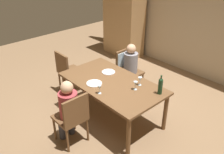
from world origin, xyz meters
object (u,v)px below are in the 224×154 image
at_px(dining_table, 112,86).
at_px(wine_bottle_tall_green, 160,86).
at_px(person_woman_host, 68,107).
at_px(wine_glass_near_left, 99,88).
at_px(wine_glass_centre, 135,84).
at_px(chair_far_left, 126,65).
at_px(dinner_plate_guest_left, 94,83).
at_px(wine_glass_near_right, 140,80).
at_px(chair_left_end, 67,70).
at_px(chair_near, 73,116).
at_px(dinner_plate_host, 108,72).
at_px(person_man_bearded, 131,65).
at_px(armoire_cabinet, 124,16).

bearing_deg(dining_table, wine_bottle_tall_green, 22.13).
bearing_deg(dining_table, person_woman_host, -91.64).
height_order(wine_glass_near_left, wine_glass_centre, same).
relative_size(chair_far_left, dinner_plate_guest_left, 3.48).
bearing_deg(wine_glass_centre, dining_table, -164.54).
bearing_deg(chair_far_left, wine_bottle_tall_green, 66.37).
relative_size(wine_glass_centre, wine_glass_near_right, 1.00).
xyz_separation_m(wine_glass_near_left, dinner_plate_guest_left, (-0.30, 0.13, -0.10)).
bearing_deg(chair_left_end, chair_near, -30.18).
distance_m(chair_left_end, dinner_plate_host, 1.05).
relative_size(dining_table, wine_bottle_tall_green, 5.57).
distance_m(chair_near, chair_far_left, 1.89).
xyz_separation_m(chair_far_left, person_woman_host, (0.51, -1.79, 0.05)).
relative_size(dining_table, dinner_plate_guest_left, 6.94).
bearing_deg(person_man_bearded, chair_near, 14.89).
xyz_separation_m(chair_far_left, chair_left_end, (-0.76, -0.98, -0.06)).
relative_size(chair_left_end, wine_glass_near_right, 6.17).
relative_size(person_woman_host, wine_bottle_tall_green, 3.35).
height_order(wine_bottle_tall_green, dinner_plate_guest_left, wine_bottle_tall_green).
relative_size(dining_table, chair_far_left, 2.00).
bearing_deg(wine_glass_centre, person_man_bearded, 136.76).
relative_size(chair_near, wine_glass_near_left, 6.17).
bearing_deg(wine_glass_near_left, person_woman_host, -107.38).
bearing_deg(chair_left_end, wine_glass_near_right, 12.31).
relative_size(chair_left_end, person_man_bearded, 0.84).
xyz_separation_m(wine_bottle_tall_green, dinner_plate_guest_left, (-0.94, -0.58, -0.14)).
bearing_deg(chair_near, dinner_plate_guest_left, 21.64).
height_order(dining_table, dinner_plate_guest_left, dinner_plate_guest_left).
bearing_deg(wine_glass_near_left, dining_table, 108.80).
distance_m(chair_near, dinner_plate_guest_left, 0.72).
bearing_deg(dinner_plate_guest_left, person_woman_host, -77.70).
xyz_separation_m(person_man_bearded, dinner_plate_host, (0.08, -0.70, 0.12)).
bearing_deg(person_man_bearded, chair_left_end, -42.90).
bearing_deg(chair_far_left, dinner_plate_guest_left, 17.94).
relative_size(chair_far_left, wine_glass_centre, 6.17).
distance_m(person_woman_host, dinner_plate_guest_left, 0.66).
height_order(chair_far_left, dinner_plate_host, chair_far_left).
bearing_deg(wine_bottle_tall_green, dining_table, -157.87).
xyz_separation_m(chair_far_left, wine_glass_centre, (0.97, -0.77, 0.26)).
relative_size(dining_table, wine_glass_centre, 12.33).
distance_m(armoire_cabinet, dining_table, 3.06).
relative_size(dining_table, dinner_plate_host, 7.54).
bearing_deg(dinner_plate_guest_left, dining_table, 58.15).
distance_m(armoire_cabinet, chair_near, 3.84).
height_order(wine_glass_near_left, dinner_plate_guest_left, wine_glass_near_left).
distance_m(person_woman_host, wine_glass_near_right, 1.26).
xyz_separation_m(armoire_cabinet, person_man_bearded, (1.63, -1.37, -0.46)).
relative_size(chair_left_end, wine_glass_near_left, 6.17).
distance_m(chair_far_left, wine_bottle_tall_green, 1.47).
bearing_deg(dinner_plate_guest_left, armoire_cabinet, 126.31).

